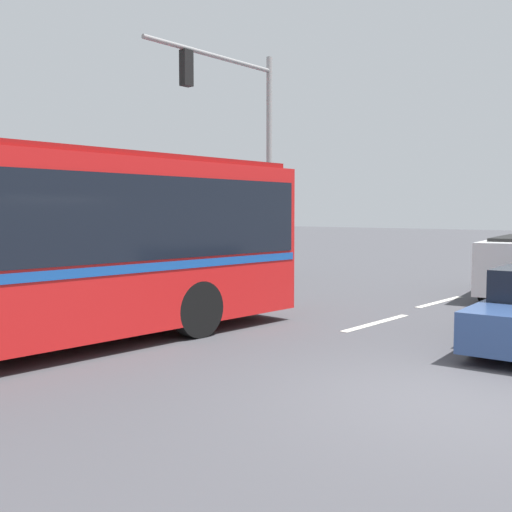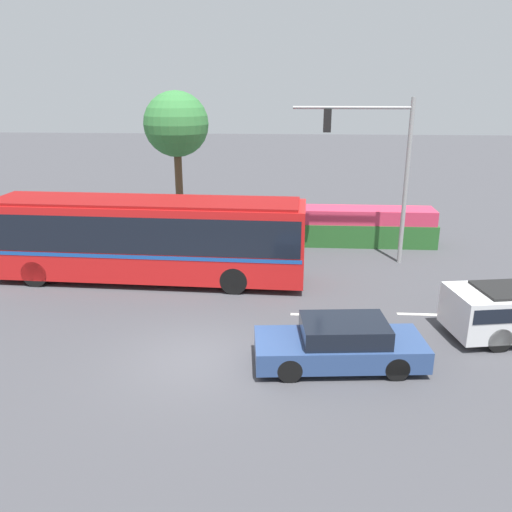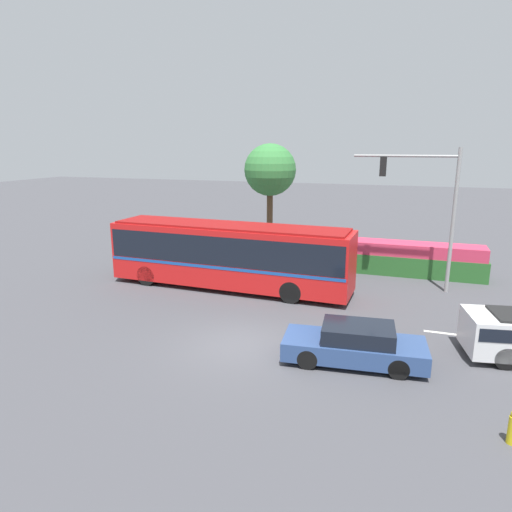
# 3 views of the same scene
# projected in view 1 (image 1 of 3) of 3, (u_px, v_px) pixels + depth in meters

# --- Properties ---
(ground_plane) EXTENTS (140.00, 140.00, 0.00)m
(ground_plane) POSITION_uv_depth(u_px,v_px,m) (448.00, 401.00, 6.96)
(ground_plane) COLOR #444449
(traffic_light_pole) EXTENTS (4.76, 0.24, 6.77)m
(traffic_light_pole) POSITION_uv_depth(u_px,v_px,m) (246.00, 135.00, 17.06)
(traffic_light_pole) COLOR gray
(traffic_light_pole) RESTS_ON ground
(flowering_hedge) EXTENTS (9.59, 1.60, 1.74)m
(flowering_hedge) POSITION_uv_depth(u_px,v_px,m) (143.00, 258.00, 17.80)
(flowering_hedge) COLOR #286028
(flowering_hedge) RESTS_ON ground
(lane_stripe_near) EXTENTS (2.40, 0.16, 0.01)m
(lane_stripe_near) POSITION_uv_depth(u_px,v_px,m) (376.00, 323.00, 11.88)
(lane_stripe_near) COLOR silver
(lane_stripe_near) RESTS_ON ground
(lane_stripe_mid) EXTENTS (2.40, 0.16, 0.01)m
(lane_stripe_mid) POSITION_uv_depth(u_px,v_px,m) (440.00, 302.00, 14.69)
(lane_stripe_mid) COLOR silver
(lane_stripe_mid) RESTS_ON ground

